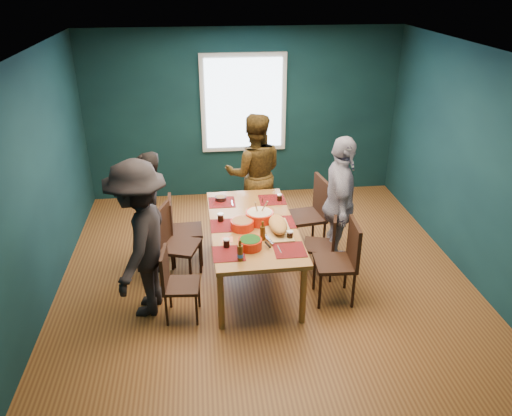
{
  "coord_description": "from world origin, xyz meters",
  "views": [
    {
      "loc": [
        -0.72,
        -5.3,
        3.48
      ],
      "look_at": [
        -0.11,
        -0.11,
        0.96
      ],
      "focal_mm": 35.0,
      "sensor_mm": 36.0,
      "label": 1
    }
  ],
  "objects_px": {
    "bowl_herbs": "(250,243)",
    "chair_right_mid": "(326,241)",
    "cutting_board": "(278,226)",
    "chair_left_far": "(179,225)",
    "chair_right_far": "(313,209)",
    "person_right": "(340,205)",
    "dining_table": "(253,229)",
    "person_near_left": "(140,240)",
    "chair_left_mid": "(172,239)",
    "person_back": "(254,174)",
    "person_far_left": "(150,213)",
    "chair_right_near": "(343,256)",
    "chair_left_near": "(174,279)",
    "bowl_salad": "(242,224)",
    "bowl_dumpling": "(260,216)"
  },
  "relations": [
    {
      "from": "person_right",
      "to": "dining_table",
      "type": "bearing_deg",
      "value": 108.12
    },
    {
      "from": "person_near_left",
      "to": "cutting_board",
      "type": "relative_size",
      "value": 2.53
    },
    {
      "from": "chair_right_mid",
      "to": "chair_right_near",
      "type": "relative_size",
      "value": 0.85
    },
    {
      "from": "chair_left_far",
      "to": "chair_left_mid",
      "type": "height_order",
      "value": "chair_left_mid"
    },
    {
      "from": "chair_left_near",
      "to": "person_right",
      "type": "height_order",
      "value": "person_right"
    },
    {
      "from": "chair_right_near",
      "to": "bowl_salad",
      "type": "relative_size",
      "value": 3.63
    },
    {
      "from": "chair_left_mid",
      "to": "chair_left_near",
      "type": "xyz_separation_m",
      "value": [
        0.04,
        -0.75,
        -0.08
      ]
    },
    {
      "from": "bowl_dumpling",
      "to": "person_near_left",
      "type": "bearing_deg",
      "value": -158.98
    },
    {
      "from": "chair_right_near",
      "to": "bowl_salad",
      "type": "height_order",
      "value": "chair_right_near"
    },
    {
      "from": "bowl_salad",
      "to": "chair_left_far",
      "type": "bearing_deg",
      "value": 140.51
    },
    {
      "from": "person_far_left",
      "to": "bowl_salad",
      "type": "distance_m",
      "value": 1.2
    },
    {
      "from": "person_near_left",
      "to": "bowl_salad",
      "type": "bearing_deg",
      "value": 119.7
    },
    {
      "from": "chair_right_far",
      "to": "person_near_left",
      "type": "distance_m",
      "value": 2.41
    },
    {
      "from": "chair_right_far",
      "to": "cutting_board",
      "type": "height_order",
      "value": "chair_right_far"
    },
    {
      "from": "chair_left_near",
      "to": "chair_right_near",
      "type": "height_order",
      "value": "chair_right_near"
    },
    {
      "from": "chair_left_mid",
      "to": "chair_right_far",
      "type": "xyz_separation_m",
      "value": [
        1.83,
        0.53,
        0.04
      ]
    },
    {
      "from": "chair_right_far",
      "to": "person_near_left",
      "type": "bearing_deg",
      "value": -161.08
    },
    {
      "from": "chair_right_mid",
      "to": "cutting_board",
      "type": "xyz_separation_m",
      "value": [
        -0.63,
        -0.19,
        0.34
      ]
    },
    {
      "from": "chair_left_far",
      "to": "cutting_board",
      "type": "relative_size",
      "value": 1.28
    },
    {
      "from": "chair_left_near",
      "to": "chair_right_far",
      "type": "xyz_separation_m",
      "value": [
        1.79,
        1.28,
        0.12
      ]
    },
    {
      "from": "chair_left_near",
      "to": "chair_left_mid",
      "type": "bearing_deg",
      "value": 98.04
    },
    {
      "from": "chair_left_far",
      "to": "bowl_herbs",
      "type": "distance_m",
      "value": 1.36
    },
    {
      "from": "bowl_herbs",
      "to": "chair_right_mid",
      "type": "bearing_deg",
      "value": 28.02
    },
    {
      "from": "bowl_herbs",
      "to": "cutting_board",
      "type": "xyz_separation_m",
      "value": [
        0.35,
        0.34,
        0.01
      ]
    },
    {
      "from": "person_back",
      "to": "bowl_salad",
      "type": "bearing_deg",
      "value": 80.77
    },
    {
      "from": "chair_left_mid",
      "to": "person_far_left",
      "type": "distance_m",
      "value": 0.45
    },
    {
      "from": "chair_left_far",
      "to": "person_right",
      "type": "relative_size",
      "value": 0.52
    },
    {
      "from": "chair_right_mid",
      "to": "person_back",
      "type": "distance_m",
      "value": 1.57
    },
    {
      "from": "chair_right_far",
      "to": "bowl_salad",
      "type": "height_order",
      "value": "chair_right_far"
    },
    {
      "from": "person_right",
      "to": "chair_right_mid",
      "type": "bearing_deg",
      "value": 143.84
    },
    {
      "from": "chair_right_mid",
      "to": "person_far_left",
      "type": "height_order",
      "value": "person_far_left"
    },
    {
      "from": "dining_table",
      "to": "person_back",
      "type": "height_order",
      "value": "person_back"
    },
    {
      "from": "chair_right_far",
      "to": "chair_right_near",
      "type": "bearing_deg",
      "value": -93.85
    },
    {
      "from": "chair_right_mid",
      "to": "person_near_left",
      "type": "distance_m",
      "value": 2.23
    },
    {
      "from": "chair_left_far",
      "to": "chair_left_mid",
      "type": "xyz_separation_m",
      "value": [
        -0.08,
        -0.42,
        0.04
      ]
    },
    {
      "from": "bowl_herbs",
      "to": "chair_left_near",
      "type": "bearing_deg",
      "value": -172.97
    },
    {
      "from": "person_right",
      "to": "bowl_herbs",
      "type": "height_order",
      "value": "person_right"
    },
    {
      "from": "chair_left_mid",
      "to": "person_far_left",
      "type": "relative_size",
      "value": 0.62
    },
    {
      "from": "chair_left_near",
      "to": "chair_right_far",
      "type": "distance_m",
      "value": 2.21
    },
    {
      "from": "chair_left_far",
      "to": "chair_right_near",
      "type": "bearing_deg",
      "value": -31.39
    },
    {
      "from": "cutting_board",
      "to": "chair_left_near",
      "type": "bearing_deg",
      "value": -160.8
    },
    {
      "from": "chair_right_near",
      "to": "chair_left_near",
      "type": "bearing_deg",
      "value": -173.15
    },
    {
      "from": "chair_right_near",
      "to": "bowl_herbs",
      "type": "bearing_deg",
      "value": -175.76
    },
    {
      "from": "chair_left_near",
      "to": "chair_right_mid",
      "type": "relative_size",
      "value": 0.99
    },
    {
      "from": "chair_left_far",
      "to": "chair_right_far",
      "type": "distance_m",
      "value": 1.76
    },
    {
      "from": "chair_left_far",
      "to": "bowl_salad",
      "type": "xyz_separation_m",
      "value": [
        0.75,
        -0.62,
        0.29
      ]
    },
    {
      "from": "cutting_board",
      "to": "person_far_left",
      "type": "bearing_deg",
      "value": 156.07
    },
    {
      "from": "chair_left_far",
      "to": "chair_left_mid",
      "type": "bearing_deg",
      "value": -102.23
    },
    {
      "from": "person_far_left",
      "to": "bowl_salad",
      "type": "relative_size",
      "value": 5.74
    },
    {
      "from": "person_back",
      "to": "chair_right_mid",
      "type": "bearing_deg",
      "value": 121.48
    }
  ]
}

